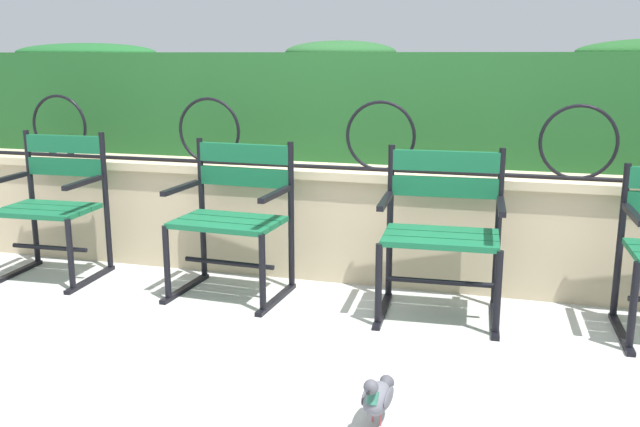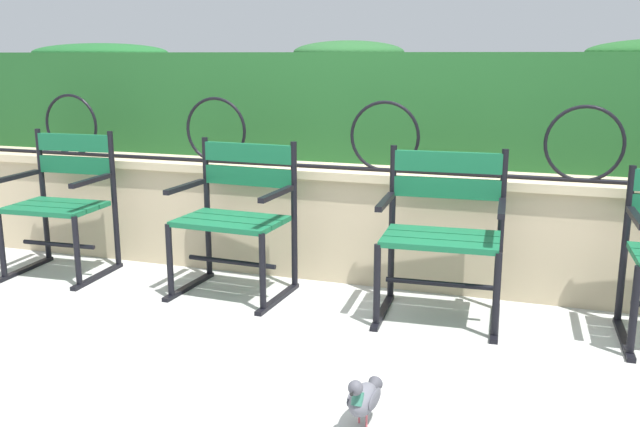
{
  "view_description": "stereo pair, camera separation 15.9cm",
  "coord_description": "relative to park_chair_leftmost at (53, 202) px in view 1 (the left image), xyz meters",
  "views": [
    {
      "loc": [
        0.97,
        -3.37,
        1.37
      ],
      "look_at": [
        0.0,
        0.05,
        0.55
      ],
      "focal_mm": 38.93,
      "sensor_mm": 36.0,
      "label": 1
    },
    {
      "loc": [
        1.13,
        -3.32,
        1.37
      ],
      "look_at": [
        0.0,
        0.05,
        0.55
      ],
      "focal_mm": 38.93,
      "sensor_mm": 36.0,
      "label": 2
    }
  ],
  "objects": [
    {
      "name": "park_chair_centre_left",
      "position": [
        1.21,
        0.0,
        0.0
      ],
      "size": [
        0.65,
        0.55,
        0.88
      ],
      "color": "#145B38",
      "rests_on": "ground"
    },
    {
      "name": "iron_arch_fence",
      "position": [
        1.49,
        0.42,
        0.4
      ],
      "size": [
        7.19,
        0.02,
        0.42
      ],
      "color": "black",
      "rests_on": "stone_wall"
    },
    {
      "name": "pigeon_near_chairs",
      "position": [
        2.31,
        -1.24,
        -0.36
      ],
      "size": [
        0.11,
        0.29,
        0.22
      ],
      "color": "#5B5B66",
      "rests_on": "ground"
    },
    {
      "name": "park_chair_centre_right",
      "position": [
        2.4,
        -0.01,
        0.0
      ],
      "size": [
        0.66,
        0.55,
        0.89
      ],
      "color": "#145B38",
      "rests_on": "ground"
    },
    {
      "name": "ground_plane",
      "position": [
        1.78,
        -0.23,
        -0.47
      ],
      "size": [
        60.0,
        60.0,
        0.0
      ],
      "primitive_type": "plane",
      "color": "#ADADA8"
    },
    {
      "name": "stone_wall",
      "position": [
        1.78,
        0.5,
        -0.12
      ],
      "size": [
        7.73,
        0.41,
        0.69
      ],
      "color": "tan",
      "rests_on": "ground"
    },
    {
      "name": "hedge_row",
      "position": [
        1.77,
        1.02,
        0.59
      ],
      "size": [
        7.58,
        0.7,
        0.78
      ],
      "color": "#1E5123",
      "rests_on": "stone_wall"
    },
    {
      "name": "park_chair_leftmost",
      "position": [
        0.0,
        0.0,
        0.0
      ],
      "size": [
        0.6,
        0.55,
        0.9
      ],
      "color": "#145B38",
      "rests_on": "ground"
    }
  ]
}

